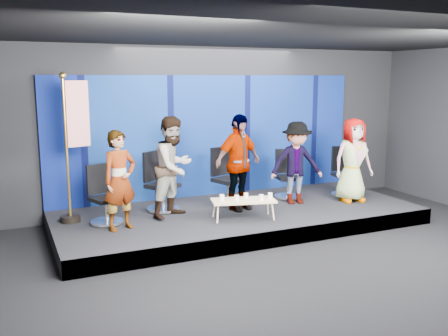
{
  "coord_description": "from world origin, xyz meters",
  "views": [
    {
      "loc": [
        -4.13,
        -6.03,
        2.85
      ],
      "look_at": [
        -0.36,
        2.4,
        1.17
      ],
      "focal_mm": 40.0,
      "sensor_mm": 36.0,
      "label": 1
    }
  ],
  "objects_px": {
    "chair_e": "(344,180)",
    "panelist_e": "(353,160)",
    "mug_c": "(246,195)",
    "chair_b": "(160,191)",
    "mug_e": "(270,195)",
    "panelist_a": "(120,180)",
    "coffee_table": "(243,201)",
    "panelist_b": "(174,167)",
    "mug_a": "(222,197)",
    "flag_stand": "(74,144)",
    "chair_d": "(287,182)",
    "panelist_d": "(296,163)",
    "chair_a": "(104,204)",
    "mug_d": "(261,197)",
    "mug_b": "(237,198)",
    "panelist_c": "(238,162)",
    "chair_c": "(226,185)"
  },
  "relations": [
    {
      "from": "panelist_b",
      "to": "panelist_e",
      "type": "bearing_deg",
      "value": -37.91
    },
    {
      "from": "chair_a",
      "to": "panelist_b",
      "type": "distance_m",
      "value": 1.41
    },
    {
      "from": "panelist_a",
      "to": "mug_a",
      "type": "distance_m",
      "value": 1.87
    },
    {
      "from": "panelist_e",
      "to": "mug_d",
      "type": "xyz_separation_m",
      "value": [
        -2.37,
        -0.42,
        -0.46
      ]
    },
    {
      "from": "chair_d",
      "to": "panelist_e",
      "type": "relative_size",
      "value": 0.6
    },
    {
      "from": "chair_e",
      "to": "mug_e",
      "type": "height_order",
      "value": "chair_e"
    },
    {
      "from": "panelist_e",
      "to": "mug_a",
      "type": "relative_size",
      "value": 16.74
    },
    {
      "from": "mug_a",
      "to": "mug_d",
      "type": "xyz_separation_m",
      "value": [
        0.66,
        -0.28,
        -0.0
      ]
    },
    {
      "from": "chair_c",
      "to": "chair_e",
      "type": "relative_size",
      "value": 1.08
    },
    {
      "from": "panelist_b",
      "to": "mug_d",
      "type": "xyz_separation_m",
      "value": [
        1.38,
        -0.84,
        -0.53
      ]
    },
    {
      "from": "panelist_e",
      "to": "mug_d",
      "type": "bearing_deg",
      "value": -163.81
    },
    {
      "from": "mug_a",
      "to": "chair_a",
      "type": "bearing_deg",
      "value": 163.07
    },
    {
      "from": "flag_stand",
      "to": "coffee_table",
      "type": "bearing_deg",
      "value": -38.4
    },
    {
      "from": "panelist_a",
      "to": "coffee_table",
      "type": "distance_m",
      "value": 2.27
    },
    {
      "from": "panelist_e",
      "to": "chair_e",
      "type": "bearing_deg",
      "value": 75.91
    },
    {
      "from": "mug_c",
      "to": "panelist_a",
      "type": "bearing_deg",
      "value": 175.87
    },
    {
      "from": "chair_a",
      "to": "panelist_a",
      "type": "height_order",
      "value": "panelist_a"
    },
    {
      "from": "panelist_a",
      "to": "chair_d",
      "type": "relative_size",
      "value": 1.63
    },
    {
      "from": "panelist_d",
      "to": "mug_a",
      "type": "distance_m",
      "value": 1.96
    },
    {
      "from": "panelist_c",
      "to": "panelist_e",
      "type": "distance_m",
      "value": 2.49
    },
    {
      "from": "panelist_e",
      "to": "flag_stand",
      "type": "xyz_separation_m",
      "value": [
        -5.45,
        0.84,
        0.53
      ]
    },
    {
      "from": "chair_e",
      "to": "mug_e",
      "type": "relative_size",
      "value": 10.92
    },
    {
      "from": "panelist_b",
      "to": "mug_a",
      "type": "distance_m",
      "value": 1.05
    },
    {
      "from": "chair_e",
      "to": "panelist_c",
      "type": "bearing_deg",
      "value": -171.58
    },
    {
      "from": "panelist_e",
      "to": "mug_c",
      "type": "relative_size",
      "value": 18.44
    },
    {
      "from": "chair_d",
      "to": "panelist_e",
      "type": "distance_m",
      "value": 1.44
    },
    {
      "from": "panelist_b",
      "to": "coffee_table",
      "type": "relative_size",
      "value": 1.5
    },
    {
      "from": "panelist_a",
      "to": "flag_stand",
      "type": "xyz_separation_m",
      "value": [
        -0.61,
        0.84,
        0.55
      ]
    },
    {
      "from": "chair_b",
      "to": "panelist_c",
      "type": "height_order",
      "value": "panelist_c"
    },
    {
      "from": "panelist_d",
      "to": "mug_a",
      "type": "xyz_separation_m",
      "value": [
        -1.86,
        -0.46,
        -0.43
      ]
    },
    {
      "from": "chair_e",
      "to": "mug_e",
      "type": "distance_m",
      "value": 2.46
    },
    {
      "from": "panelist_c",
      "to": "mug_b",
      "type": "xyz_separation_m",
      "value": [
        -0.33,
        -0.64,
        -0.53
      ]
    },
    {
      "from": "panelist_a",
      "to": "flag_stand",
      "type": "relative_size",
      "value": 0.64
    },
    {
      "from": "panelist_c",
      "to": "mug_a",
      "type": "xyz_separation_m",
      "value": [
        -0.57,
        -0.51,
        -0.53
      ]
    },
    {
      "from": "mug_a",
      "to": "mug_c",
      "type": "height_order",
      "value": "mug_a"
    },
    {
      "from": "chair_d",
      "to": "panelist_a",
      "type": "bearing_deg",
      "value": -155.86
    },
    {
      "from": "chair_b",
      "to": "mug_c",
      "type": "distance_m",
      "value": 1.7
    },
    {
      "from": "chair_a",
      "to": "mug_e",
      "type": "distance_m",
      "value": 3.0
    },
    {
      "from": "mug_a",
      "to": "mug_e",
      "type": "relative_size",
      "value": 1.06
    },
    {
      "from": "chair_e",
      "to": "panelist_e",
      "type": "bearing_deg",
      "value": -104.09
    },
    {
      "from": "chair_d",
      "to": "mug_e",
      "type": "height_order",
      "value": "chair_d"
    },
    {
      "from": "panelist_b",
      "to": "chair_a",
      "type": "bearing_deg",
      "value": 146.14
    },
    {
      "from": "mug_b",
      "to": "mug_c",
      "type": "relative_size",
      "value": 1.03
    },
    {
      "from": "panelist_c",
      "to": "panelist_a",
      "type": "bearing_deg",
      "value": 171.31
    },
    {
      "from": "panelist_b",
      "to": "panelist_e",
      "type": "distance_m",
      "value": 3.77
    },
    {
      "from": "chair_a",
      "to": "mug_d",
      "type": "relative_size",
      "value": 10.52
    },
    {
      "from": "chair_c",
      "to": "flag_stand",
      "type": "distance_m",
      "value": 3.14
    },
    {
      "from": "panelist_b",
      "to": "chair_e",
      "type": "bearing_deg",
      "value": -30.74
    },
    {
      "from": "chair_e",
      "to": "flag_stand",
      "type": "distance_m",
      "value": 5.73
    },
    {
      "from": "mug_a",
      "to": "chair_e",
      "type": "bearing_deg",
      "value": 10.8
    }
  ]
}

